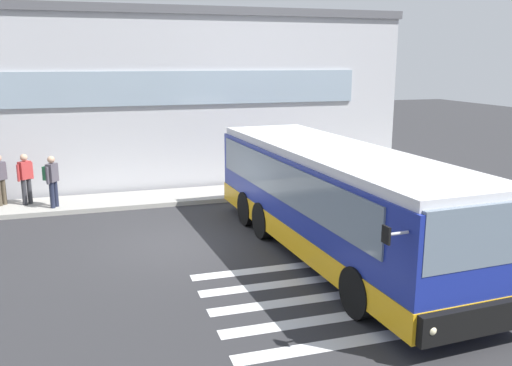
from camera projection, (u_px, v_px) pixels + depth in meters
The scene contains 9 objects.
ground_plane at pixel (182, 244), 14.45m from camera, with size 80.00×90.00×0.02m, color #2B2B2D.
bay_paint_stripes at pixel (313, 299), 11.11m from camera, with size 4.40×3.96×0.01m.
terminal_building at pixel (122, 93), 24.32m from camera, with size 21.49×13.80×6.66m.
boarding_curb at pixel (159, 198), 18.90m from camera, with size 23.69×2.00×0.15m, color #9E9B93.
bus_main_foreground at pixel (334, 203), 13.36m from camera, with size 3.15×10.35×2.70m.
passenger_near_column at pixel (0, 177), 17.51m from camera, with size 0.41×0.48×1.68m.
passenger_by_doorway at pixel (25, 177), 17.62m from camera, with size 0.46×0.42×1.68m.
passenger_at_curb_edge at pixel (52, 178), 17.26m from camera, with size 0.49×0.52×1.68m.
safety_bollard_yellow at pixel (256, 189), 18.62m from camera, with size 0.18×0.18×0.90m, color yellow.
Camera 1 is at (-2.16, -13.70, 4.79)m, focal length 38.04 mm.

